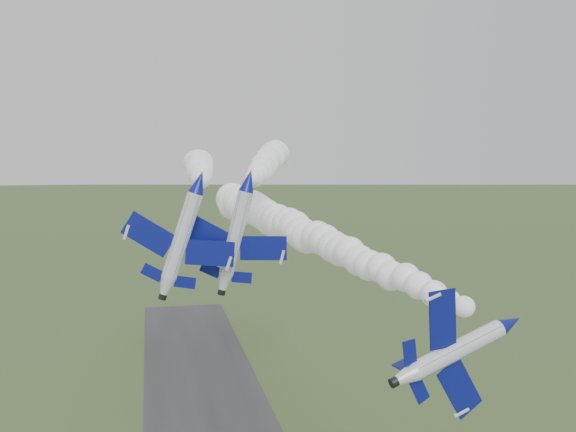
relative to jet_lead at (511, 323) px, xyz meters
name	(u,v)px	position (x,y,z in m)	size (l,w,h in m)	color
jet_lead	(511,323)	(0.00, 0.00, 0.00)	(3.90, 11.85, 9.38)	silver
smoke_trail_jet_lead	(305,234)	(-6.26, 39.08, 2.14)	(5.89, 74.49, 5.89)	white
jet_pair_left	(199,182)	(-21.22, 23.36, 9.78)	(11.19, 13.97, 4.52)	silver
smoke_trail_jet_pair_left	(199,169)	(-18.77, 54.37, 10.31)	(5.07, 54.88, 5.07)	white
jet_pair_right	(249,180)	(-15.97, 24.43, 9.85)	(11.41, 13.73, 4.13)	silver
smoke_trail_jet_pair_right	(267,163)	(-8.16, 55.85, 11.21)	(5.07, 57.53, 5.07)	white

